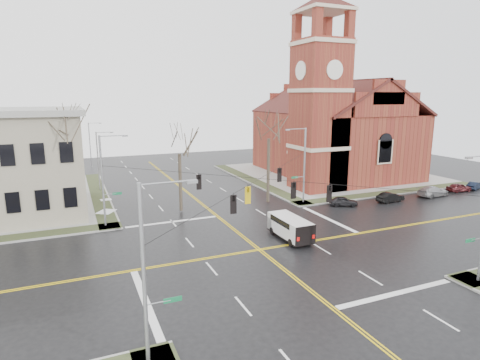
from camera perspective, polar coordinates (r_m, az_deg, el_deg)
name	(u,v)px	position (r m, az deg, el deg)	size (l,w,h in m)	color
ground	(259,250)	(34.66, 2.77, -9.87)	(120.00, 120.00, 0.00)	black
sidewalks	(259,249)	(34.64, 2.77, -9.75)	(80.00, 80.00, 0.17)	gray
road_markings	(259,250)	(34.66, 2.77, -9.86)	(100.00, 100.00, 0.01)	gold
church	(332,124)	(66.45, 12.91, 7.82)	(24.28, 27.48, 27.50)	maroon
signal_pole_ne	(303,163)	(48.41, 8.98, 2.38)	(2.75, 0.22, 9.00)	gray
signal_pole_nw	(104,178)	(41.28, -18.76, 0.24)	(2.75, 0.22, 9.00)	gray
signal_pole_sw	(148,272)	(19.34, -13.02, -12.58)	(2.75, 0.22, 9.00)	gray
span_wires	(260,178)	(32.87, 2.88, 0.21)	(23.02, 23.02, 0.03)	black
traffic_signals	(264,189)	(32.45, 3.38, -1.30)	(8.21, 8.26, 1.30)	black
streetlight_north_a	(99,159)	(57.64, -19.41, 2.88)	(2.30, 0.20, 8.00)	gray
streetlight_north_b	(91,143)	(77.45, -20.47, 4.97)	(2.30, 0.20, 8.00)	gray
cargo_van	(289,226)	(37.17, 6.97, -6.48)	(2.09, 5.29, 2.00)	white
parked_car_a	(343,201)	(49.16, 14.50, -2.94)	(1.33, 3.31, 1.13)	black
parked_car_b	(390,197)	(52.68, 20.59, -2.30)	(1.27, 3.63, 1.20)	black
parked_car_c	(433,191)	(57.82, 25.74, -1.45)	(1.86, 4.57, 1.33)	gray
parked_car_d	(459,187)	(62.19, 28.70, -0.93)	(1.41, 3.50, 1.19)	#461417
parked_car_e	(475,185)	(64.98, 30.41, -0.67)	(1.12, 3.20, 1.06)	black
tree_nw_far	(67,132)	(42.63, -23.38, 6.26)	(4.00, 4.00, 12.97)	#342B21
tree_nw_near	(179,150)	(44.42, -8.63, 4.25)	(4.00, 4.00, 9.67)	#342B21
tree_ne	(269,134)	(47.61, 4.12, 6.50)	(4.00, 4.00, 11.58)	#342B21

